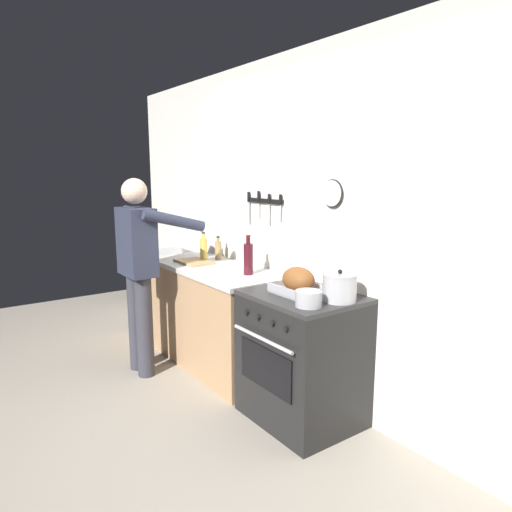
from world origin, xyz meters
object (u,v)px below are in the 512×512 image
(roasting_pan, at_px, (298,282))
(bottle_vinegar, at_px, (218,250))
(cutting_board, at_px, (194,262))
(saucepan, at_px, (309,299))
(stove, at_px, (302,357))
(stock_pot, at_px, (340,287))
(bottle_cooking_oil, at_px, (204,249))
(bottle_wine_red, at_px, (248,258))
(person_cook, at_px, (140,264))

(roasting_pan, relative_size, bottle_vinegar, 1.61)
(cutting_board, relative_size, bottle_vinegar, 1.65)
(saucepan, bearing_deg, stove, 145.36)
(stove, height_order, bottle_vinegar, bottle_vinegar)
(stock_pot, distance_m, cutting_board, 1.66)
(bottle_cooking_oil, height_order, bottle_vinegar, bottle_cooking_oil)
(bottle_wine_red, bearing_deg, saucepan, -12.33)
(stove, bearing_deg, roasting_pan, -125.07)
(stove, xyz_separation_m, roasting_pan, (-0.02, -0.03, 0.54))
(stove, bearing_deg, bottle_wine_red, 176.32)
(cutting_board, bearing_deg, bottle_vinegar, 95.97)
(stove, bearing_deg, stock_pot, 16.60)
(stock_pot, xyz_separation_m, saucepan, (-0.03, -0.24, -0.04))
(person_cook, relative_size, bottle_wine_red, 5.21)
(stove, distance_m, bottle_wine_red, 0.92)
(roasting_pan, relative_size, saucepan, 2.13)
(saucepan, height_order, cutting_board, saucepan)
(cutting_board, distance_m, bottle_cooking_oil, 0.17)
(saucepan, bearing_deg, person_cook, -165.12)
(bottle_cooking_oil, bearing_deg, bottle_vinegar, 80.53)
(cutting_board, xyz_separation_m, bottle_wine_red, (0.68, 0.13, 0.12))
(person_cook, bearing_deg, stove, -60.75)
(person_cook, xyz_separation_m, saucepan, (1.62, 0.43, -0.00))
(saucepan, bearing_deg, bottle_cooking_oil, 172.87)
(bottle_cooking_oil, xyz_separation_m, bottle_vinegar, (0.02, 0.14, -0.02))
(bottle_vinegar, bearing_deg, bottle_cooking_oil, -99.47)
(stove, height_order, cutting_board, cutting_board)
(cutting_board, bearing_deg, person_cook, -89.22)
(cutting_board, xyz_separation_m, bottle_cooking_oil, (-0.05, 0.13, 0.10))
(stove, height_order, saucepan, saucepan)
(roasting_pan, height_order, bottle_vinegar, bottle_vinegar)
(saucepan, xyz_separation_m, bottle_wine_red, (-0.95, 0.21, 0.08))
(stock_pot, distance_m, bottle_cooking_oil, 1.70)
(stock_pot, bearing_deg, person_cook, -157.88)
(roasting_pan, bearing_deg, bottle_cooking_oil, 176.93)
(roasting_pan, xyz_separation_m, bottle_vinegar, (-1.40, 0.22, 0.01))
(stove, distance_m, roasting_pan, 0.54)
(stock_pot, height_order, bottle_vinegar, bottle_vinegar)
(stock_pot, xyz_separation_m, bottle_vinegar, (-1.68, 0.11, 0.00))
(bottle_cooking_oil, bearing_deg, person_cook, -84.72)
(cutting_board, height_order, bottle_cooking_oil, bottle_cooking_oil)
(bottle_vinegar, bearing_deg, stock_pot, -3.88)
(bottle_vinegar, bearing_deg, stove, -7.66)
(stove, relative_size, cutting_board, 2.50)
(stove, xyz_separation_m, cutting_board, (-1.39, -0.08, 0.46))
(stove, relative_size, roasting_pan, 2.56)
(roasting_pan, xyz_separation_m, stock_pot, (0.28, 0.10, 0.00))
(roasting_pan, distance_m, bottle_vinegar, 1.42)
(person_cook, distance_m, bottle_vinegar, 0.78)
(stock_pot, bearing_deg, saucepan, -96.22)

